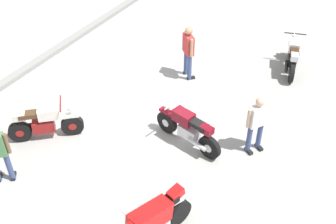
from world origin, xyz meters
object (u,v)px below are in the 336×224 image
object	(u,v)px
motorcycle_cream_vintage	(45,123)
motorcycle_silver_cruiser	(292,56)
motorcycle_maroon_cruiser	(188,129)
motorcycle_red_sportbike	(153,221)
person_in_red_shirt	(188,49)
person_in_white_shirt	(257,121)

from	to	relation	value
motorcycle_cream_vintage	motorcycle_silver_cruiser	size ratio (longest dim) A/B	0.78
motorcycle_maroon_cruiser	motorcycle_silver_cruiser	xyz separation A→B (m)	(4.90, -1.32, 0.00)
motorcycle_cream_vintage	motorcycle_silver_cruiser	bearing A→B (deg)	13.13
motorcycle_red_sportbike	person_in_red_shirt	xyz separation A→B (m)	(5.80, 2.18, 0.42)
motorcycle_maroon_cruiser	person_in_white_shirt	world-z (taller)	person_in_white_shirt
motorcycle_cream_vintage	person_in_red_shirt	size ratio (longest dim) A/B	0.90
motorcycle_maroon_cruiser	motorcycle_cream_vintage	bearing A→B (deg)	38.85
motorcycle_red_sportbike	motorcycle_silver_cruiser	xyz separation A→B (m)	(7.83, -0.60, -0.07)
motorcycle_maroon_cruiser	motorcycle_silver_cruiser	size ratio (longest dim) A/B	1.01
motorcycle_maroon_cruiser	motorcycle_silver_cruiser	world-z (taller)	same
motorcycle_cream_vintage	motorcycle_silver_cruiser	distance (m)	8.01
person_in_white_shirt	motorcycle_silver_cruiser	bearing A→B (deg)	127.40
motorcycle_red_sportbike	motorcycle_silver_cruiser	world-z (taller)	motorcycle_red_sportbike
motorcycle_maroon_cruiser	motorcycle_cream_vintage	size ratio (longest dim) A/B	1.30
person_in_white_shirt	person_in_red_shirt	distance (m)	3.75
motorcycle_cream_vintage	person_in_white_shirt	size ratio (longest dim) A/B	0.97
motorcycle_maroon_cruiser	person_in_white_shirt	size ratio (longest dim) A/B	1.26
motorcycle_maroon_cruiser	person_in_red_shirt	bearing A→B (deg)	-49.17
motorcycle_red_sportbike	person_in_white_shirt	distance (m)	3.69
motorcycle_red_sportbike	person_in_red_shirt	size ratio (longest dim) A/B	1.09
motorcycle_maroon_cruiser	person_in_white_shirt	xyz separation A→B (m)	(0.64, -1.56, 0.40)
motorcycle_maroon_cruiser	motorcycle_cream_vintage	xyz separation A→B (m)	(-1.58, 3.39, -0.03)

